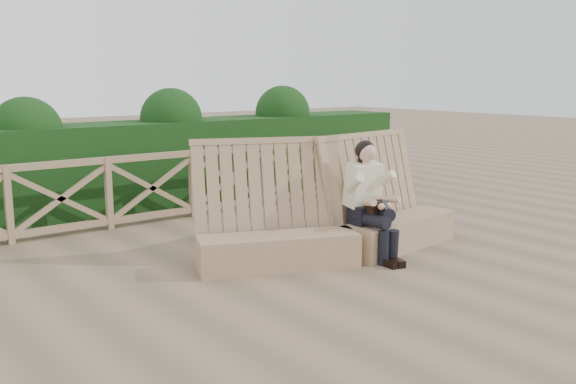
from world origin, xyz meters
TOP-DOWN VIEW (x-y plane):
  - ground at (0.00, 0.00)m, footprint 60.00×60.00m
  - bench at (1.02, 0.29)m, footprint 3.82×1.45m
  - woman at (1.32, 0.03)m, footprint 0.47×0.97m
  - guardrail at (0.00, 3.50)m, footprint 10.10×0.09m
  - hedge at (0.00, 4.70)m, footprint 12.00×1.20m

SIDE VIEW (x-z plane):
  - ground at x=0.00m, z-range 0.00..0.00m
  - bench at x=1.02m, z-range -0.39..1.16m
  - guardrail at x=0.00m, z-range 0.00..1.10m
  - hedge at x=0.00m, z-range 0.00..1.50m
  - woman at x=1.32m, z-range 0.02..1.52m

